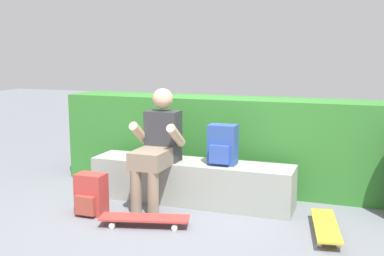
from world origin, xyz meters
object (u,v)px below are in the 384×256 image
object	(u,v)px
skateboard_beside_bench	(326,226)
person_skater	(157,144)
bench_main	(191,182)
skateboard_near_person	(145,218)
backpack_on_bench	(222,145)
backpack_on_ground	(91,195)

from	to	relation	value
skateboard_beside_bench	person_skater	bearing A→B (deg)	172.63
bench_main	skateboard_near_person	distance (m)	0.82
skateboard_near_person	bench_main	bearing A→B (deg)	78.72
skateboard_near_person	backpack_on_bench	world-z (taller)	backpack_on_bench
skateboard_near_person	backpack_on_ground	size ratio (longest dim) A/B	2.06
bench_main	person_skater	world-z (taller)	person_skater
backpack_on_bench	backpack_on_ground	world-z (taller)	backpack_on_bench
backpack_on_bench	bench_main	bearing A→B (deg)	178.39
bench_main	backpack_on_ground	xyz separation A→B (m)	(-0.78, -0.68, -0.02)
person_skater	skateboard_near_person	bearing A→B (deg)	-77.81
bench_main	backpack_on_ground	distance (m)	1.03
person_skater	backpack_on_bench	distance (m)	0.65
bench_main	backpack_on_bench	distance (m)	0.53
person_skater	skateboard_near_person	size ratio (longest dim) A/B	1.44
person_skater	backpack_on_ground	distance (m)	0.81
person_skater	skateboard_near_person	xyz separation A→B (m)	(0.13, -0.58, -0.56)
backpack_on_ground	bench_main	bearing A→B (deg)	41.03
person_skater	skateboard_near_person	distance (m)	0.82
bench_main	skateboard_beside_bench	distance (m)	1.46
skateboard_beside_bench	backpack_on_ground	size ratio (longest dim) A/B	2.05
backpack_on_bench	backpack_on_ground	size ratio (longest dim) A/B	1.00
bench_main	backpack_on_bench	bearing A→B (deg)	-1.61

